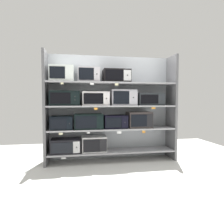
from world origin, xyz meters
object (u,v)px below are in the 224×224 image
at_px(microwave_12, 116,76).
at_px(microwave_7, 96,99).
at_px(microwave_3, 89,121).
at_px(microwave_6, 65,98).
at_px(microwave_5, 139,120).
at_px(microwave_11, 89,75).
at_px(microwave_10, 62,74).
at_px(microwave_0, 66,146).
at_px(microwave_4, 115,122).
at_px(microwave_9, 150,99).
at_px(microwave_1, 94,144).
at_px(microwave_2, 62,123).
at_px(microwave_8, 123,98).

bearing_deg(microwave_12, microwave_7, -180.00).
distance_m(microwave_3, microwave_6, 0.66).
bearing_deg(microwave_5, microwave_7, -179.99).
relative_size(microwave_5, microwave_7, 0.92).
bearing_deg(microwave_11, microwave_10, 179.96).
xyz_separation_m(microwave_6, microwave_7, (0.61, -0.00, -0.01)).
xyz_separation_m(microwave_0, microwave_4, (1.02, -0.00, 0.47)).
height_order(microwave_9, microwave_12, microwave_12).
bearing_deg(microwave_6, microwave_4, -0.00).
bearing_deg(microwave_1, microwave_6, 179.97).
bearing_deg(microwave_9, microwave_6, -180.00).
bearing_deg(microwave_6, microwave_10, 179.97).
relative_size(microwave_1, microwave_6, 0.86).
bearing_deg(microwave_0, microwave_1, -0.03).
xyz_separation_m(microwave_5, microwave_6, (-1.54, 0.00, 0.45)).
relative_size(microwave_3, microwave_7, 1.06).
distance_m(microwave_2, microwave_11, 1.10).
bearing_deg(microwave_2, microwave_1, 0.00).
bearing_deg(microwave_0, microwave_5, -0.00).
height_order(microwave_3, microwave_12, microwave_12).
relative_size(microwave_8, microwave_9, 0.95).
bearing_deg(microwave_1, microwave_8, 0.00).
height_order(microwave_0, microwave_9, microwave_9).
height_order(microwave_2, microwave_9, microwave_9).
distance_m(microwave_7, microwave_9, 1.17).
height_order(microwave_1, microwave_12, microwave_12).
bearing_deg(microwave_4, microwave_11, -179.97).
distance_m(microwave_0, microwave_5, 1.61).
height_order(microwave_0, microwave_7, microwave_7).
bearing_deg(microwave_3, microwave_4, 0.03).
height_order(microwave_1, microwave_11, microwave_11).
xyz_separation_m(microwave_2, microwave_11, (0.54, -0.00, 0.96)).
xyz_separation_m(microwave_7, microwave_11, (-0.14, -0.00, 0.48)).
bearing_deg(microwave_0, microwave_4, -0.00).
bearing_deg(microwave_2, microwave_11, -0.00).
distance_m(microwave_9, microwave_12, 0.88).
xyz_separation_m(microwave_9, microwave_10, (-1.84, -0.00, 0.50)).
bearing_deg(microwave_7, microwave_5, 0.01).
distance_m(microwave_0, microwave_4, 1.12).
relative_size(microwave_3, microwave_5, 1.15).
distance_m(microwave_7, microwave_11, 0.50).
bearing_deg(microwave_11, microwave_0, 179.96).
height_order(microwave_3, microwave_5, microwave_5).
bearing_deg(microwave_7, microwave_12, 0.00).
height_order(microwave_5, microwave_12, microwave_12).
bearing_deg(microwave_1, microwave_12, 0.02).
distance_m(microwave_5, microwave_8, 0.58).
bearing_deg(microwave_1, microwave_2, -180.00).
bearing_deg(microwave_7, microwave_8, -0.01).
height_order(microwave_8, microwave_10, microwave_10).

